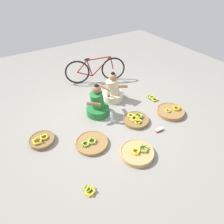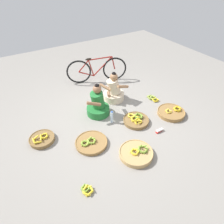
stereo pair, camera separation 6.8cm
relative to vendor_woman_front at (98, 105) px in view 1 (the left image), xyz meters
The scene contains 13 objects.
ground_plane 0.39m from the vendor_woman_front, 77.41° to the right, with size 10.00×10.00×0.00m, color gray.
vendor_woman_front is the anchor object (origin of this frame).
vendor_woman_behind 0.69m from the vendor_woman_front, 27.51° to the left, with size 0.65×0.52×0.76m.
bicycle_leaning 1.52m from the vendor_woman_front, 63.02° to the left, with size 1.61×0.63×0.73m.
banana_basket_mid_right 0.92m from the vendor_woman_front, 50.85° to the right, with size 0.56×0.56×0.16m.
banana_basket_near_bicycle 1.69m from the vendor_woman_front, 32.23° to the right, with size 0.62×0.62×0.16m.
banana_basket_mid_left 0.98m from the vendor_woman_front, 126.59° to the right, with size 0.63×0.63×0.14m.
banana_basket_back_right 1.45m from the vendor_woman_front, 89.65° to the right, with size 0.62×0.62×0.17m.
banana_basket_front_right 1.39m from the vendor_woman_front, behind, with size 0.50×0.50×0.15m.
loose_bananas_front_left 1.50m from the vendor_woman_front, ahead, with size 0.23×0.34×0.10m.
loose_bananas_front_center 1.94m from the vendor_woman_front, 123.49° to the right, with size 0.21×0.25×0.09m.
water_bottle 0.45m from the vendor_woman_front, 75.93° to the right, with size 0.06×0.06×0.30m.
packet_carton_stack 1.45m from the vendor_woman_front, 56.40° to the right, with size 0.17×0.07×0.06m.
Camera 1 is at (-1.71, -2.88, 2.87)m, focal length 31.55 mm.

